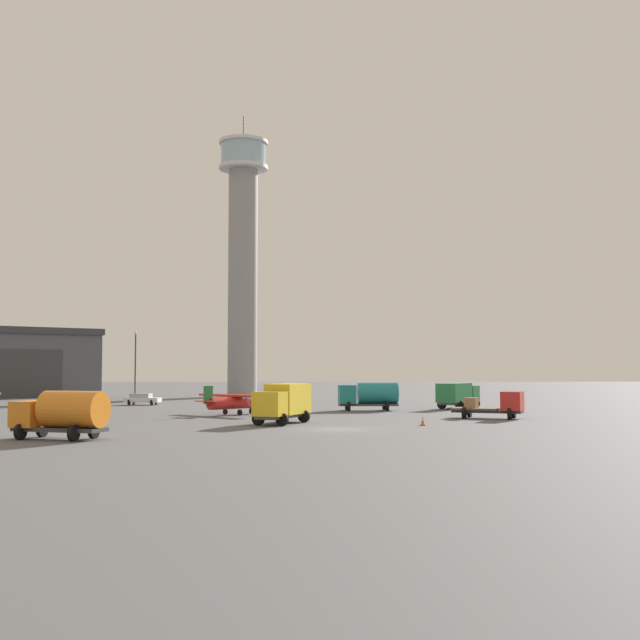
% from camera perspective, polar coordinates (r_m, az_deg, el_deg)
% --- Properties ---
extents(ground_plane, '(400.00, 400.00, 0.00)m').
position_cam_1_polar(ground_plane, '(59.26, 1.23, -7.66)').
color(ground_plane, '#545456').
extents(control_tower, '(7.76, 7.76, 44.54)m').
position_cam_1_polar(control_tower, '(129.60, -5.42, 4.84)').
color(control_tower, gray).
rests_on(control_tower, ground_plane).
extents(airplane_red, '(7.66, 7.57, 2.78)m').
position_cam_1_polar(airplane_red, '(77.48, -6.09, -5.67)').
color(airplane_red, red).
rests_on(airplane_red, ground_plane).
extents(truck_box_yellow, '(4.73, 7.17, 3.15)m').
position_cam_1_polar(truck_box_yellow, '(65.17, -2.57, -5.74)').
color(truck_box_yellow, '#38383D').
rests_on(truck_box_yellow, ground_plane).
extents(truck_fuel_tanker_teal, '(6.17, 3.19, 2.91)m').
position_cam_1_polar(truck_fuel_tanker_teal, '(84.97, 3.44, -5.25)').
color(truck_fuel_tanker_teal, '#38383D').
rests_on(truck_fuel_tanker_teal, ground_plane).
extents(truck_fuel_tanker_orange, '(6.30, 4.34, 3.01)m').
position_cam_1_polar(truck_fuel_tanker_orange, '(53.29, -17.59, -6.21)').
color(truck_fuel_tanker_orange, '#38383D').
rests_on(truck_fuel_tanker_orange, ground_plane).
extents(truck_flatbed_red, '(6.53, 4.80, 2.37)m').
position_cam_1_polar(truck_flatbed_red, '(73.19, 12.36, -5.84)').
color(truck_flatbed_red, '#38383D').
rests_on(truck_flatbed_red, ground_plane).
extents(truck_box_green, '(5.87, 7.18, 2.77)m').
position_cam_1_polar(truck_box_green, '(90.47, 9.62, -5.13)').
color(truck_box_green, '#38383D').
rests_on(truck_box_green, ground_plane).
extents(car_white, '(4.45, 2.72, 1.37)m').
position_cam_1_polar(car_white, '(100.24, -12.34, -5.40)').
color(car_white, white).
rests_on(car_white, ground_plane).
extents(light_post_west, '(0.44, 0.44, 9.09)m').
position_cam_1_polar(light_post_west, '(106.46, -12.80, -2.77)').
color(light_post_west, '#38383D').
rests_on(light_post_west, ground_plane).
extents(traffic_cone_near_left, '(0.36, 0.36, 0.72)m').
position_cam_1_polar(traffic_cone_near_left, '(63.62, 7.20, -7.02)').
color(traffic_cone_near_left, black).
rests_on(traffic_cone_near_left, ground_plane).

